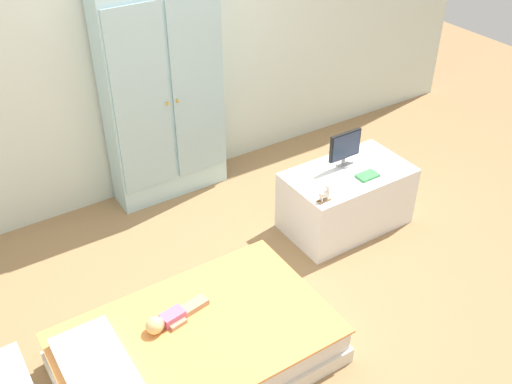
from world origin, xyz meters
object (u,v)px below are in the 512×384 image
bed (197,348)px  tv_stand (346,198)px  wardrobe (163,94)px  tv_monitor (345,147)px  doll (166,320)px  rocking_horse_toy (325,194)px  book_green (367,176)px

bed → tv_stand: tv_stand is taller
wardrobe → tv_monitor: (0.88, -1.00, -0.23)m
doll → tv_monitor: size_ratio=1.50×
doll → tv_stand: (1.61, 0.41, -0.06)m
doll → wardrobe: 1.76m
bed → rocking_horse_toy: rocking_horse_toy is taller
bed → tv_monitor: 1.72m
tv_monitor → rocking_horse_toy: (-0.38, -0.27, -0.09)m
tv_stand → tv_monitor: tv_monitor is taller
doll → tv_monitor: bearing=16.9°
tv_stand → tv_monitor: size_ratio=3.38×
rocking_horse_toy → book_green: size_ratio=0.77×
bed → tv_stand: 1.60m
tv_stand → tv_monitor: (0.02, 0.09, 0.37)m
doll → tv_stand: tv_stand is taller
tv_monitor → tv_stand: bearing=-104.3°
rocking_horse_toy → bed: bearing=-162.4°
book_green → tv_monitor: bearing=102.1°
bed → book_green: bearing=15.3°
bed → rocking_horse_toy: size_ratio=12.60×
doll → tv_stand: size_ratio=0.45×
doll → wardrobe: size_ratio=0.24×
wardrobe → book_green: 1.56m
tv_monitor → wardrobe: bearing=131.4°
doll → book_green: (1.68, 0.29, 0.17)m
wardrobe → rocking_horse_toy: wardrobe is taller
doll → rocking_horse_toy: (1.26, 0.23, 0.22)m
tv_monitor → book_green: tv_monitor is taller
wardrobe → bed: bearing=-111.6°
wardrobe → doll: bearing=-116.7°
tv_monitor → rocking_horse_toy: size_ratio=2.24×
bed → rocking_horse_toy: bearing=17.6°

